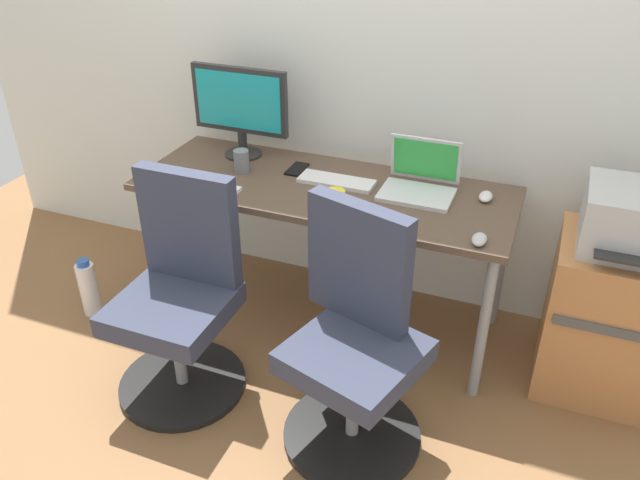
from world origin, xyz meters
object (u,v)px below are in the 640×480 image
object	(u,v)px
water_bottle_on_floor	(89,288)
open_laptop	(420,180)
office_chair_right	(355,343)
side_cabinet	(608,318)
printer	(636,221)
office_chair_left	(180,299)
desktop_monitor	(240,106)
coffee_mug	(335,201)

from	to	relation	value
water_bottle_on_floor	open_laptop	world-z (taller)	open_laptop
office_chair_right	side_cabinet	size ratio (longest dim) A/B	1.38
printer	office_chair_left	bearing A→B (deg)	-159.07
side_cabinet	desktop_monitor	xyz separation A→B (m)	(-1.75, 0.17, 0.63)
office_chair_left	side_cabinet	distance (m)	1.76
office_chair_left	office_chair_right	xyz separation A→B (m)	(0.76, -0.00, 0.00)
printer	coffee_mug	distance (m)	1.15
office_chair_left	side_cabinet	bearing A→B (deg)	20.96
side_cabinet	open_laptop	xyz separation A→B (m)	(-0.85, 0.09, 0.44)
printer	water_bottle_on_floor	world-z (taller)	printer
side_cabinet	office_chair_left	bearing A→B (deg)	-159.04
side_cabinet	coffee_mug	xyz separation A→B (m)	(-1.13, -0.21, 0.43)
side_cabinet	water_bottle_on_floor	world-z (taller)	side_cabinet
open_laptop	water_bottle_on_floor	bearing A→B (deg)	-161.63
desktop_monitor	office_chair_right	bearing A→B (deg)	-42.87
office_chair_left	office_chair_right	world-z (taller)	same
coffee_mug	office_chair_right	bearing A→B (deg)	-60.41
coffee_mug	printer	bearing A→B (deg)	10.42
printer	open_laptop	bearing A→B (deg)	173.69
side_cabinet	desktop_monitor	distance (m)	1.87
coffee_mug	side_cabinet	bearing A→B (deg)	10.46
desktop_monitor	open_laptop	bearing A→B (deg)	-4.75
office_chair_left	printer	size ratio (longest dim) A/B	2.35
office_chair_left	side_cabinet	size ratio (longest dim) A/B	1.38
coffee_mug	office_chair_left	bearing A→B (deg)	-140.73
desktop_monitor	coffee_mug	xyz separation A→B (m)	(0.62, -0.38, -0.20)
office_chair_right	water_bottle_on_floor	distance (m)	1.50
printer	water_bottle_on_floor	size ratio (longest dim) A/B	1.29
printer	office_chair_right	bearing A→B (deg)	-144.58
office_chair_right	office_chair_left	bearing A→B (deg)	179.79
desktop_monitor	coffee_mug	bearing A→B (deg)	-31.20
office_chair_left	water_bottle_on_floor	size ratio (longest dim) A/B	3.03
office_chair_right	water_bottle_on_floor	bearing A→B (deg)	171.15
side_cabinet	office_chair_right	bearing A→B (deg)	-144.54
side_cabinet	open_laptop	distance (m)	0.96
printer	coffee_mug	size ratio (longest dim) A/B	4.35
office_chair_right	coffee_mug	size ratio (longest dim) A/B	10.22
side_cabinet	desktop_monitor	bearing A→B (deg)	174.52
open_laptop	printer	bearing A→B (deg)	-6.31
office_chair_right	desktop_monitor	xyz separation A→B (m)	(-0.86, 0.80, 0.55)
water_bottle_on_floor	desktop_monitor	world-z (taller)	desktop_monitor
office_chair_left	water_bottle_on_floor	xyz separation A→B (m)	(-0.71, 0.22, -0.28)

